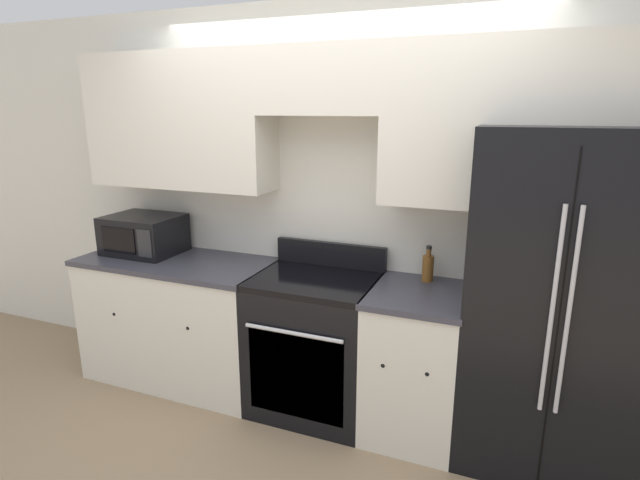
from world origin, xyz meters
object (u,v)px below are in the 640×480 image
object	(u,v)px
microwave	(144,234)
bottle	(428,267)
oven_range	(315,343)
refrigerator	(554,302)

from	to	relation	value
microwave	bottle	world-z (taller)	microwave
microwave	bottle	size ratio (longest dim) A/B	2.32
oven_range	bottle	xyz separation A→B (m)	(0.67, 0.21, 0.54)
oven_range	refrigerator	bearing A→B (deg)	2.77
oven_range	refrigerator	world-z (taller)	refrigerator
oven_range	bottle	world-z (taller)	bottle
refrigerator	oven_range	bearing A→B (deg)	-177.23
refrigerator	microwave	xyz separation A→B (m)	(-2.75, -0.00, 0.12)
refrigerator	bottle	bearing A→B (deg)	168.46
bottle	oven_range	bearing A→B (deg)	-162.48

